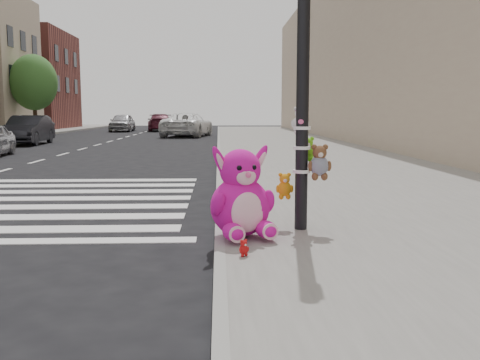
{
  "coord_description": "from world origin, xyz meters",
  "views": [
    {
      "loc": [
        1.54,
        -4.94,
        1.64
      ],
      "look_at": [
        1.82,
        2.04,
        0.75
      ],
      "focal_mm": 40.0,
      "sensor_mm": 36.0,
      "label": 1
    }
  ],
  "objects_px": {
    "car_dark_far": "(28,130)",
    "signal_pole": "(305,101)",
    "pink_bunny": "(241,199)",
    "car_white_near": "(187,125)",
    "red_teddy": "(244,248)"
  },
  "relations": [
    {
      "from": "red_teddy",
      "to": "car_dark_far",
      "type": "distance_m",
      "value": 24.02
    },
    {
      "from": "red_teddy",
      "to": "car_white_near",
      "type": "bearing_deg",
      "value": 60.32
    },
    {
      "from": "pink_bunny",
      "to": "car_dark_far",
      "type": "bearing_deg",
      "value": 96.99
    },
    {
      "from": "pink_bunny",
      "to": "car_white_near",
      "type": "bearing_deg",
      "value": 76.46
    },
    {
      "from": "car_dark_far",
      "to": "red_teddy",
      "type": "bearing_deg",
      "value": -68.65
    },
    {
      "from": "pink_bunny",
      "to": "car_white_near",
      "type": "xyz_separation_m",
      "value": [
        -2.34,
        29.56,
        0.18
      ]
    },
    {
      "from": "car_dark_far",
      "to": "signal_pole",
      "type": "bearing_deg",
      "value": -65.47
    },
    {
      "from": "signal_pole",
      "to": "red_teddy",
      "type": "bearing_deg",
      "value": -122.33
    },
    {
      "from": "pink_bunny",
      "to": "red_teddy",
      "type": "relative_size",
      "value": 6.25
    },
    {
      "from": "signal_pole",
      "to": "car_dark_far",
      "type": "xyz_separation_m",
      "value": [
        -10.65,
        20.61,
        -1.05
      ]
    },
    {
      "from": "signal_pole",
      "to": "pink_bunny",
      "type": "bearing_deg",
      "value": -152.39
    },
    {
      "from": "signal_pole",
      "to": "car_dark_far",
      "type": "bearing_deg",
      "value": 117.34
    },
    {
      "from": "pink_bunny",
      "to": "red_teddy",
      "type": "height_order",
      "value": "pink_bunny"
    },
    {
      "from": "pink_bunny",
      "to": "car_white_near",
      "type": "relative_size",
      "value": 0.2
    },
    {
      "from": "pink_bunny",
      "to": "car_white_near",
      "type": "distance_m",
      "value": 29.65
    }
  ]
}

